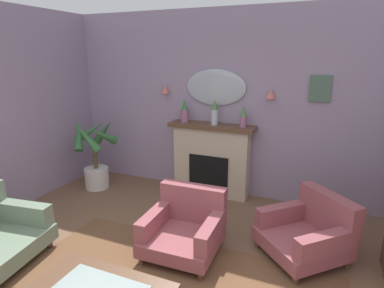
{
  "coord_description": "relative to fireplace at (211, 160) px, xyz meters",
  "views": [
    {
      "loc": [
        1.2,
        -1.76,
        2.19
      ],
      "look_at": [
        -0.3,
        1.78,
        1.12
      ],
      "focal_mm": 29.84,
      "sensor_mm": 36.0,
      "label": 1
    }
  ],
  "objects": [
    {
      "name": "wall_back",
      "position": [
        0.4,
        0.22,
        0.87
      ],
      "size": [
        6.75,
        0.1,
        2.87
      ],
      "primitive_type": "cube",
      "color": "#9E8CA8",
      "rests_on": "ground"
    },
    {
      "name": "wall_mirror",
      "position": [
        0.0,
        0.14,
        1.14
      ],
      "size": [
        0.96,
        0.06,
        0.56
      ],
      "primitive_type": "ellipsoid",
      "color": "#B2BCC6"
    },
    {
      "name": "mantel_vase_centre",
      "position": [
        -0.45,
        -0.03,
        0.76
      ],
      "size": [
        0.12,
        0.12,
        0.37
      ],
      "color": "#9E6084",
      "rests_on": "fireplace"
    },
    {
      "name": "armchair_in_corner",
      "position": [
        1.57,
        -1.15,
        -0.27
      ],
      "size": [
        1.15,
        1.15,
        0.71
      ],
      "color": "#934C51",
      "rests_on": "ground"
    },
    {
      "name": "mantel_vase_right",
      "position": [
        0.05,
        -0.03,
        0.79
      ],
      "size": [
        0.1,
        0.1,
        0.4
      ],
      "color": "silver",
      "rests_on": "fireplace"
    },
    {
      "name": "potted_plant_tall_palm",
      "position": [
        -1.88,
        -0.53,
        0.01
      ],
      "size": [
        0.74,
        0.77,
        1.21
      ],
      "color": "silver",
      "rests_on": "ground"
    },
    {
      "name": "framed_picture",
      "position": [
        1.5,
        0.15,
        1.18
      ],
      "size": [
        0.28,
        0.03,
        0.36
      ],
      "primitive_type": "cube",
      "color": "#4C6B56"
    },
    {
      "name": "armchair_by_coffee_table",
      "position": [
        0.26,
        -1.59,
        -0.27
      ],
      "size": [
        0.84,
        0.84,
        0.71
      ],
      "color": "#934C51",
      "rests_on": "ground"
    },
    {
      "name": "fireplace",
      "position": [
        0.0,
        0.0,
        0.0
      ],
      "size": [
        1.36,
        0.36,
        1.16
      ],
      "color": "beige",
      "rests_on": "ground"
    },
    {
      "name": "wall_sconce_right",
      "position": [
        0.85,
        0.09,
        1.09
      ],
      "size": [
        0.14,
        0.14,
        0.14
      ],
      "primitive_type": "cone",
      "color": "#D17066"
    },
    {
      "name": "wall_sconce_left",
      "position": [
        -0.85,
        0.09,
        1.09
      ],
      "size": [
        0.14,
        0.14,
        0.14
      ],
      "primitive_type": "cone",
      "color": "#D17066"
    },
    {
      "name": "mantel_vase_left",
      "position": [
        0.5,
        -0.03,
        0.75
      ],
      "size": [
        0.1,
        0.1,
        0.33
      ],
      "color": "#9E6084",
      "rests_on": "fireplace"
    }
  ]
}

